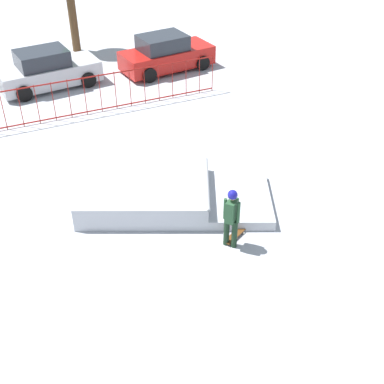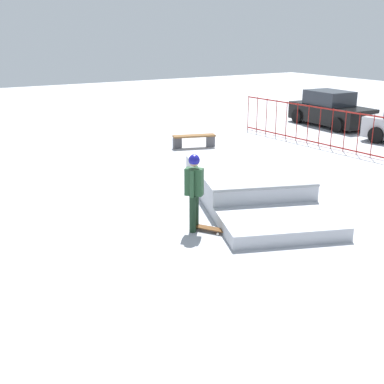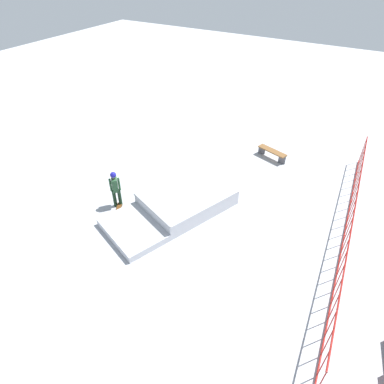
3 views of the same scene
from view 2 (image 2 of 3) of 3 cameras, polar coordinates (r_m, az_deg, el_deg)
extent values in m
plane|color=#A8AAB2|center=(14.90, 3.95, 1.29)|extent=(60.00, 60.00, 0.00)
cube|color=#B0B3BB|center=(13.67, 6.03, 1.23)|extent=(4.29, 3.72, 0.70)
cube|color=#B0B3BB|center=(11.31, 9.86, -3.57)|extent=(2.62, 3.07, 0.30)
cylinder|color=gray|center=(11.93, 8.52, 0.42)|extent=(1.01, 2.45, 0.08)
cylinder|color=black|center=(10.96, 0.09, -2.55)|extent=(0.15, 0.15, 0.82)
cylinder|color=black|center=(11.16, 0.39, -2.17)|extent=(0.15, 0.15, 0.82)
cube|color=#264C2D|center=(10.84, 0.24, 1.17)|extent=(0.43, 0.42, 0.60)
cylinder|color=#264C2D|center=(10.68, -0.01, 0.91)|extent=(0.09, 0.09, 0.60)
cylinder|color=#264C2D|center=(11.00, 0.48, 1.42)|extent=(0.09, 0.09, 0.60)
sphere|color=tan|center=(10.72, 0.25, 3.48)|extent=(0.22, 0.22, 0.22)
sphere|color=navy|center=(10.71, 0.25, 3.63)|extent=(0.25, 0.25, 0.25)
cube|color=#593314|center=(11.11, 1.86, -4.10)|extent=(0.79, 0.59, 0.02)
cylinder|color=silver|center=(11.14, 0.30, -4.31)|extent=(0.06, 0.05, 0.06)
cylinder|color=silver|center=(11.34, 0.82, -3.92)|extent=(0.06, 0.05, 0.06)
cylinder|color=silver|center=(10.93, 2.94, -4.80)|extent=(0.06, 0.05, 0.06)
cylinder|color=silver|center=(11.12, 3.42, -4.39)|extent=(0.06, 0.05, 0.06)
cylinder|color=maroon|center=(18.61, 19.24, 8.24)|extent=(12.37, 0.78, 0.05)
cylinder|color=maroon|center=(18.86, 18.83, 4.20)|extent=(12.37, 0.78, 0.05)
cylinder|color=maroon|center=(22.85, 6.37, 8.92)|extent=(0.03, 0.03, 1.50)
cylinder|color=maroon|center=(22.41, 7.38, 8.72)|extent=(0.03, 0.03, 1.50)
cylinder|color=maroon|center=(21.99, 8.42, 8.50)|extent=(0.03, 0.03, 1.50)
cylinder|color=maroon|center=(21.57, 9.50, 8.27)|extent=(0.03, 0.03, 1.50)
cylinder|color=maroon|center=(21.16, 10.63, 8.03)|extent=(0.03, 0.03, 1.50)
cylinder|color=maroon|center=(20.76, 11.79, 7.77)|extent=(0.03, 0.03, 1.50)
cylinder|color=maroon|center=(20.37, 13.00, 7.51)|extent=(0.03, 0.03, 1.50)
cylinder|color=maroon|center=(19.98, 14.26, 7.23)|extent=(0.03, 0.03, 1.50)
cylinder|color=maroon|center=(19.61, 15.56, 6.93)|extent=(0.03, 0.03, 1.50)
cylinder|color=maroon|center=(19.25, 16.91, 6.62)|extent=(0.03, 0.03, 1.50)
cylinder|color=maroon|center=(18.90, 18.30, 6.30)|extent=(0.03, 0.03, 1.50)
cylinder|color=maroon|center=(18.56, 19.75, 5.96)|extent=(0.03, 0.03, 1.50)
cube|color=brown|center=(19.08, 0.24, 6.37)|extent=(0.87, 1.65, 0.06)
cube|color=#4C4C51|center=(18.98, -1.68, 5.57)|extent=(0.08, 0.36, 0.42)
cube|color=#4C4C51|center=(19.29, 2.12, 5.76)|extent=(0.08, 0.36, 0.42)
cube|color=black|center=(24.46, 15.46, 8.53)|extent=(4.20, 1.94, 0.80)
cube|color=#262B33|center=(24.51, 15.28, 10.26)|extent=(2.09, 1.62, 0.64)
cylinder|color=black|center=(24.17, 19.09, 7.51)|extent=(0.65, 0.26, 0.64)
cylinder|color=black|center=(22.96, 16.17, 7.29)|extent=(0.65, 0.26, 0.64)
cylinder|color=black|center=(26.05, 14.75, 8.58)|extent=(0.65, 0.26, 0.64)
cylinder|color=black|center=(24.93, 11.84, 8.39)|extent=(0.65, 0.26, 0.64)
cylinder|color=black|center=(21.16, 20.15, 6.06)|extent=(0.67, 0.33, 0.64)
camera|label=1|loc=(14.54, -52.46, 29.76)|focal=47.73mm
camera|label=3|loc=(14.65, 60.96, 29.18)|focal=30.69mm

